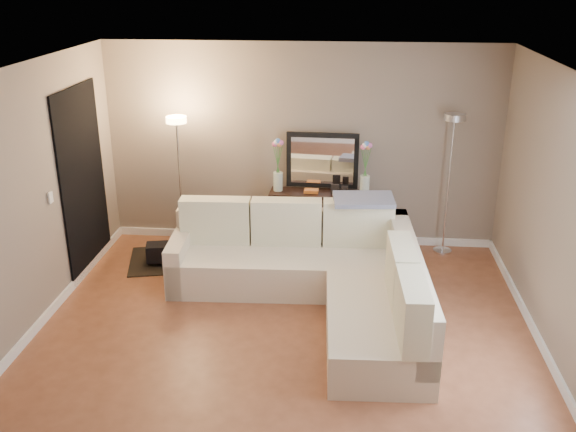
# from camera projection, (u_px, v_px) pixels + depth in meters

# --- Properties ---
(floor) EXTENTS (5.00, 5.50, 0.01)m
(floor) POSITION_uv_depth(u_px,v_px,m) (280.00, 355.00, 6.08)
(floor) COLOR #955436
(floor) RESTS_ON ground
(ceiling) EXTENTS (5.00, 5.50, 0.01)m
(ceiling) POSITION_uv_depth(u_px,v_px,m) (279.00, 77.00, 5.13)
(ceiling) COLOR white
(ceiling) RESTS_ON ground
(wall_back) EXTENTS (5.00, 0.02, 2.60)m
(wall_back) POSITION_uv_depth(u_px,v_px,m) (302.00, 146.00, 8.17)
(wall_back) COLOR gray
(wall_back) RESTS_ON ground
(wall_left) EXTENTS (0.02, 5.50, 2.60)m
(wall_left) POSITION_uv_depth(u_px,v_px,m) (5.00, 218.00, 5.82)
(wall_left) COLOR gray
(wall_left) RESTS_ON ground
(wall_right) EXTENTS (0.02, 5.50, 2.60)m
(wall_right) POSITION_uv_depth(u_px,v_px,m) (576.00, 238.00, 5.40)
(wall_right) COLOR gray
(wall_right) RESTS_ON ground
(baseboard_back) EXTENTS (5.00, 0.03, 0.10)m
(baseboard_back) POSITION_uv_depth(u_px,v_px,m) (301.00, 237.00, 8.60)
(baseboard_back) COLOR white
(baseboard_back) RESTS_ON ground
(baseboard_left) EXTENTS (0.03, 5.50, 0.10)m
(baseboard_left) POSITION_uv_depth(u_px,v_px,m) (28.00, 337.00, 6.27)
(baseboard_left) COLOR white
(baseboard_left) RESTS_ON ground
(baseboard_right) EXTENTS (0.03, 5.50, 0.10)m
(baseboard_right) POSITION_uv_depth(u_px,v_px,m) (551.00, 364.00, 5.85)
(baseboard_right) COLOR white
(baseboard_right) RESTS_ON ground
(doorway) EXTENTS (0.02, 1.20, 2.20)m
(doorway) POSITION_uv_depth(u_px,v_px,m) (83.00, 181.00, 7.47)
(doorway) COLOR black
(doorway) RESTS_ON ground
(switch_plate) EXTENTS (0.02, 0.08, 0.12)m
(switch_plate) POSITION_uv_depth(u_px,v_px,m) (50.00, 197.00, 6.64)
(switch_plate) COLOR white
(switch_plate) RESTS_ON ground
(sectional_sofa) EXTENTS (2.80, 2.62, 0.95)m
(sectional_sofa) POSITION_uv_depth(u_px,v_px,m) (321.00, 273.00, 6.91)
(sectional_sofa) COLOR beige
(sectional_sofa) RESTS_ON floor
(throw_blanket) EXTENTS (0.72, 0.46, 0.09)m
(throw_blanket) POSITION_uv_depth(u_px,v_px,m) (364.00, 200.00, 7.28)
(throw_blanket) COLOR gray
(throw_blanket) RESTS_ON sectional_sofa
(console_table) EXTENTS (1.29, 0.39, 0.79)m
(console_table) POSITION_uv_depth(u_px,v_px,m) (314.00, 218.00, 8.18)
(console_table) COLOR black
(console_table) RESTS_ON floor
(leaning_mirror) EXTENTS (0.91, 0.07, 0.71)m
(leaning_mirror) POSITION_uv_depth(u_px,v_px,m) (322.00, 160.00, 8.06)
(leaning_mirror) COLOR black
(leaning_mirror) RESTS_ON console_table
(table_decor) EXTENTS (0.54, 0.12, 0.13)m
(table_decor) POSITION_uv_depth(u_px,v_px,m) (320.00, 191.00, 8.00)
(table_decor) COLOR orange
(table_decor) RESTS_ON console_table
(flower_vase_left) EXTENTS (0.15, 0.12, 0.68)m
(flower_vase_left) POSITION_uv_depth(u_px,v_px,m) (278.00, 169.00, 8.00)
(flower_vase_left) COLOR silver
(flower_vase_left) RESTS_ON console_table
(flower_vase_right) EXTENTS (0.15, 0.12, 0.68)m
(flower_vase_right) POSITION_uv_depth(u_px,v_px,m) (365.00, 172.00, 7.88)
(flower_vase_right) COLOR silver
(flower_vase_right) RESTS_ON console_table
(floor_lamp_lit) EXTENTS (0.30, 0.30, 1.75)m
(floor_lamp_lit) POSITION_uv_depth(u_px,v_px,m) (179.00, 158.00, 7.91)
(floor_lamp_lit) COLOR silver
(floor_lamp_lit) RESTS_ON floor
(floor_lamp_unlit) EXTENTS (0.27, 0.27, 1.80)m
(floor_lamp_unlit) POSITION_uv_depth(u_px,v_px,m) (451.00, 157.00, 7.81)
(floor_lamp_unlit) COLOR silver
(floor_lamp_unlit) RESTS_ON floor
(charcoal_rug) EXTENTS (1.30, 1.09, 0.02)m
(charcoal_rug) POSITION_uv_depth(u_px,v_px,m) (176.00, 259.00, 8.04)
(charcoal_rug) COLOR black
(charcoal_rug) RESTS_ON floor
(black_bag) EXTENTS (0.37, 0.29, 0.21)m
(black_bag) POSITION_uv_depth(u_px,v_px,m) (160.00, 252.00, 7.87)
(black_bag) COLOR black
(black_bag) RESTS_ON charcoal_rug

